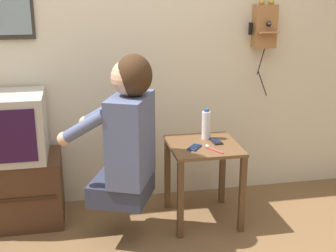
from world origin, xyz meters
TOP-DOWN VIEW (x-y plane):
  - wall_back at (0.00, 1.17)m, footprint 6.80×0.05m
  - side_table at (0.47, 0.68)m, footprint 0.48×0.50m
  - person at (-0.09, 0.51)m, footprint 0.64×0.58m
  - tv_stand at (-0.86, 0.90)m, footprint 0.67×0.43m
  - television at (-0.87, 0.90)m, footprint 0.53×0.45m
  - wall_phone_antique at (1.03, 1.09)m, footprint 0.21×0.18m
  - framed_picture at (-0.79, 1.13)m, footprint 0.30×0.03m
  - cell_phone_held at (0.38, 0.62)m, footprint 0.12×0.14m
  - cell_phone_spare at (0.56, 0.71)m, footprint 0.07×0.13m
  - water_bottle at (0.51, 0.79)m, footprint 0.06×0.06m
  - toothbrush at (0.50, 0.55)m, footprint 0.09×0.14m

SIDE VIEW (x-z plane):
  - tv_stand at x=-0.86m, z-range 0.00..0.49m
  - side_table at x=0.47m, z-range 0.16..0.74m
  - cell_phone_held at x=0.38m, z-range 0.58..0.59m
  - cell_phone_spare at x=0.56m, z-range 0.58..0.59m
  - toothbrush at x=0.50m, z-range 0.57..0.60m
  - water_bottle at x=0.51m, z-range 0.57..0.80m
  - television at x=-0.87m, z-range 0.49..0.95m
  - person at x=-0.09m, z-range 0.28..1.24m
  - wall_back at x=0.00m, z-range 0.00..2.55m
  - wall_phone_antique at x=1.03m, z-range 0.98..1.71m
  - framed_picture at x=-0.79m, z-range 1.28..1.75m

